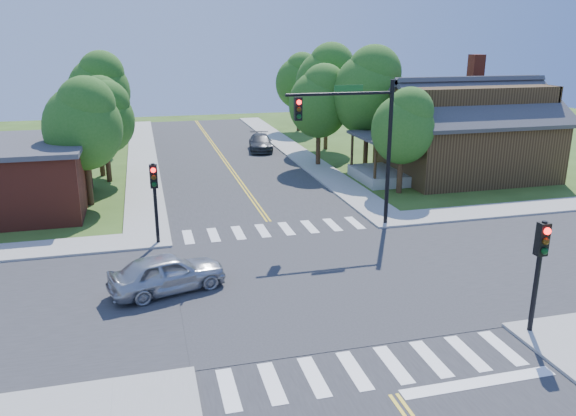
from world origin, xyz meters
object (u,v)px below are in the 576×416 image
object	(u,v)px
signal_pole_se	(540,257)
house_ne	(466,127)
signal_pole_nw	(154,189)
signal_mast_ne	(357,131)
car_silver	(167,274)
car_dgrey	(261,143)

from	to	relation	value
signal_pole_se	house_ne	bearing A→B (deg)	64.42
signal_pole_se	signal_pole_nw	world-z (taller)	same
signal_mast_ne	house_ne	bearing A→B (deg)	37.68
signal_pole_se	signal_pole_nw	size ratio (longest dim) A/B	1.00
signal_mast_ne	signal_pole_nw	xyz separation A→B (m)	(-9.51, -0.01, -2.19)
signal_pole_nw	house_ne	bearing A→B (deg)	22.69
car_silver	car_dgrey	world-z (taller)	car_silver
signal_mast_ne	signal_pole_se	xyz separation A→B (m)	(1.69, -11.21, -2.19)
signal_pole_se	car_dgrey	distance (m)	31.83
car_silver	car_dgrey	distance (m)	27.12
signal_mast_ne	car_dgrey	distance (m)	20.92
signal_mast_ne	house_ne	size ratio (longest dim) A/B	0.55
signal_mast_ne	house_ne	world-z (taller)	signal_mast_ne
signal_mast_ne	house_ne	xyz separation A→B (m)	(11.19, 8.65, -1.52)
house_ne	car_dgrey	bearing A→B (deg)	134.42
signal_pole_nw	car_dgrey	distance (m)	22.52
signal_pole_nw	car_silver	distance (m)	5.46
signal_mast_ne	car_silver	distance (m)	11.42
signal_pole_se	house_ne	size ratio (longest dim) A/B	0.29
signal_mast_ne	signal_pole_nw	distance (m)	9.76
signal_mast_ne	signal_pole_se	bearing A→B (deg)	-81.44
signal_pole_nw	signal_pole_se	bearing A→B (deg)	-45.00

